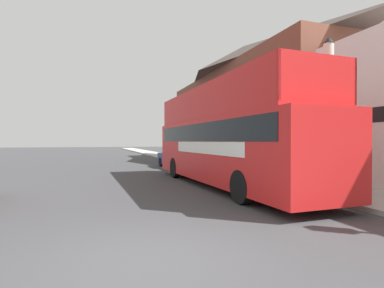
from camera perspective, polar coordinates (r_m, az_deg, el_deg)
name	(u,v)px	position (r m, az deg, el deg)	size (l,w,h in m)	color
ground_plane	(103,164)	(25.66, -16.66, -3.61)	(144.00, 144.00, 0.00)	#3D3D3F
sidewalk	(200,163)	(24.08, 1.51, -3.69)	(2.86, 108.00, 0.14)	#ADAAA3
brick_terrace_rear	(244,104)	(26.79, 9.91, 7.48)	(6.00, 22.52, 10.17)	brown
tour_bus	(224,143)	(12.46, 6.07, 0.14)	(2.74, 11.34, 4.02)	red
parked_car_ahead_of_bus	(177,157)	(21.05, -2.88, -2.56)	(1.96, 4.16, 1.52)	navy
lamp_post_nearest	(328,87)	(10.78, 24.55, 9.90)	(0.35, 0.35, 5.09)	black
lamp_post_second	(216,116)	(18.83, 4.58, 5.31)	(0.35, 0.35, 4.76)	black
lamp_post_third	(176,121)	(27.83, -2.99, 4.35)	(0.35, 0.35, 5.22)	black
litter_bin	(353,177)	(11.67, 28.36, -5.57)	(0.48, 0.48, 0.91)	black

